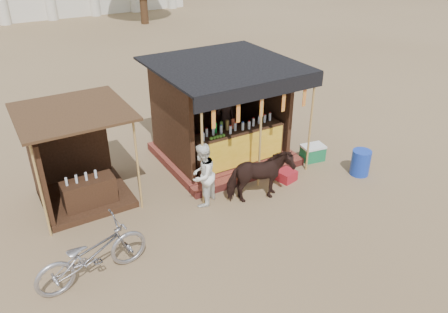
% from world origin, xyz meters
% --- Properties ---
extents(ground, '(120.00, 120.00, 0.00)m').
position_xyz_m(ground, '(0.00, 0.00, 0.00)').
color(ground, '#846B4C').
rests_on(ground, ground).
extents(main_stall, '(3.60, 3.61, 2.78)m').
position_xyz_m(main_stall, '(1.01, 3.36, 1.02)').
color(main_stall, maroon).
rests_on(main_stall, ground).
extents(secondary_stall, '(2.40, 2.40, 2.38)m').
position_xyz_m(secondary_stall, '(-3.17, 3.24, 0.85)').
color(secondary_stall, '#3C2316').
rests_on(secondary_stall, ground).
extents(cow, '(1.66, 1.02, 1.31)m').
position_xyz_m(cow, '(0.63, 0.99, 0.65)').
color(cow, black).
rests_on(cow, ground).
extents(motorbike, '(2.25, 1.00, 1.14)m').
position_xyz_m(motorbike, '(-3.57, 0.41, 0.57)').
color(motorbike, '#95959D').
rests_on(motorbike, ground).
extents(bystander, '(0.97, 0.94, 1.58)m').
position_xyz_m(bystander, '(-0.61, 1.56, 0.79)').
color(bystander, white).
rests_on(bystander, ground).
extents(blue_barrel, '(0.52, 0.52, 0.70)m').
position_xyz_m(blue_barrel, '(3.67, 0.64, 0.35)').
color(blue_barrel, '#1737AD').
rests_on(blue_barrel, ground).
extents(red_crate, '(0.52, 0.50, 0.27)m').
position_xyz_m(red_crate, '(1.78, 1.38, 0.14)').
color(red_crate, maroon).
rests_on(red_crate, ground).
extents(cooler, '(0.70, 0.54, 0.46)m').
position_xyz_m(cooler, '(3.10, 1.89, 0.23)').
color(cooler, '#197041').
rests_on(cooler, ground).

